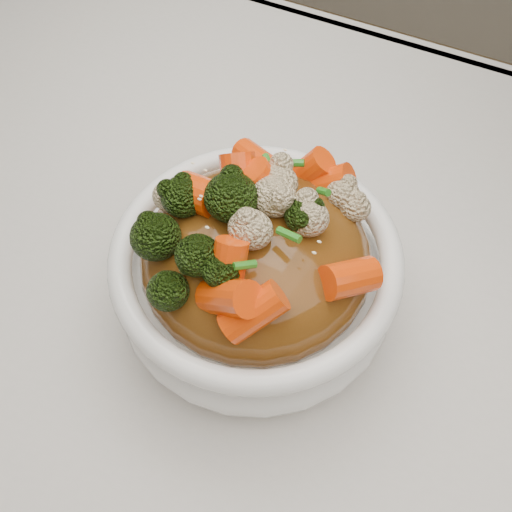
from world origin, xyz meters
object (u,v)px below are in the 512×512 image
at_px(carrots, 256,205).
at_px(broccoli, 256,206).
at_px(dining_table, 275,434).
at_px(bowl, 256,279).

distance_m(carrots, broccoli, 0.00).
xyz_separation_m(carrots, broccoli, (0.00, 0.00, -0.00)).
distance_m(dining_table, bowl, 0.42).
height_order(bowl, broccoli, broccoli).
relative_size(dining_table, carrots, 6.70).
xyz_separation_m(bowl, carrots, (0.00, 0.00, 0.10)).
height_order(dining_table, broccoli, broccoli).
bearing_deg(broccoli, carrots, 0.00).
relative_size(dining_table, broccoli, 6.70).
relative_size(carrots, broccoli, 1.00).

